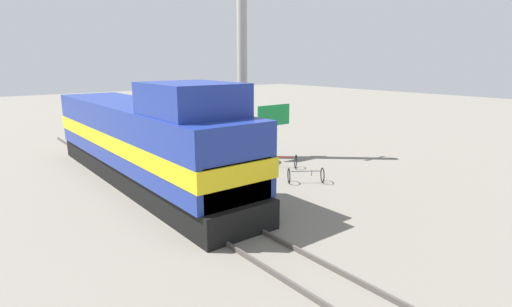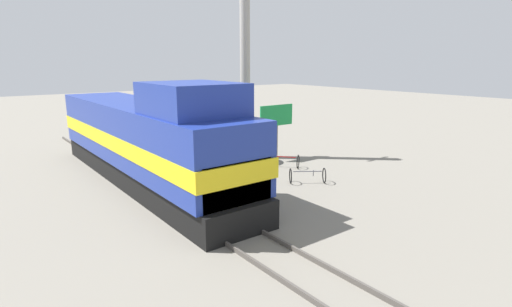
# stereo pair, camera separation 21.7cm
# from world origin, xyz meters

# --- Properties ---
(ground_plane) EXTENTS (120.00, 120.00, 0.00)m
(ground_plane) POSITION_xyz_m (0.00, 0.00, 0.00)
(ground_plane) COLOR slate
(rail_near) EXTENTS (0.08, 32.58, 0.15)m
(rail_near) POSITION_xyz_m (-0.72, 0.00, 0.07)
(rail_near) COLOR #4C4742
(rail_near) RESTS_ON ground_plane
(rail_far) EXTENTS (0.08, 32.58, 0.15)m
(rail_far) POSITION_xyz_m (0.72, 0.00, 0.07)
(rail_far) COLOR #4C4742
(rail_far) RESTS_ON ground_plane
(locomotive) EXTENTS (3.15, 16.12, 4.84)m
(locomotive) POSITION_xyz_m (0.00, 1.86, 2.01)
(locomotive) COLOR black
(locomotive) RESTS_ON ground_plane
(utility_pole) EXTENTS (1.80, 0.57, 11.88)m
(utility_pole) POSITION_xyz_m (6.70, 3.55, 5.97)
(utility_pole) COLOR #9E998E
(utility_pole) RESTS_ON ground_plane
(vendor_umbrella) EXTENTS (1.92, 1.92, 2.39)m
(vendor_umbrella) POSITION_xyz_m (5.75, 2.65, 2.17)
(vendor_umbrella) COLOR #4C4C4C
(vendor_umbrella) RESTS_ON ground_plane
(billboard_sign) EXTENTS (2.34, 0.12, 3.14)m
(billboard_sign) POSITION_xyz_m (7.83, 2.07, 2.37)
(billboard_sign) COLOR #595959
(billboard_sign) RESTS_ON ground_plane
(shrub_cluster) EXTENTS (0.77, 0.77, 0.77)m
(shrub_cluster) POSITION_xyz_m (6.45, 2.69, 0.38)
(shrub_cluster) COLOR #236028
(shrub_cluster) RESTS_ON ground_plane
(person_bystander) EXTENTS (0.34, 0.34, 1.56)m
(person_bystander) POSITION_xyz_m (5.33, 0.88, 0.84)
(person_bystander) COLOR #2D3347
(person_bystander) RESTS_ON ground_plane
(bicycle) EXTENTS (1.69, 1.88, 0.74)m
(bicycle) POSITION_xyz_m (6.79, 0.35, 0.38)
(bicycle) COLOR black
(bicycle) RESTS_ON ground_plane
(bicycle_spare) EXTENTS (1.75, 1.53, 0.72)m
(bicycle_spare) POSITION_xyz_m (5.88, -2.52, 0.37)
(bicycle_spare) COLOR black
(bicycle_spare) RESTS_ON ground_plane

